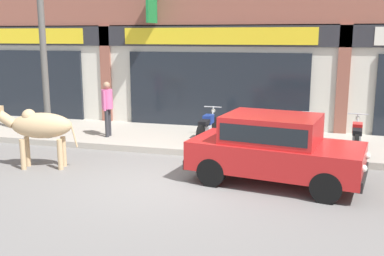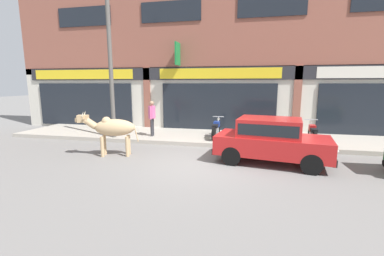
{
  "view_description": "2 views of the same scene",
  "coord_description": "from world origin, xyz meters",
  "px_view_note": "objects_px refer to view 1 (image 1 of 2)",
  "views": [
    {
      "loc": [
        3.04,
        -8.59,
        3.07
      ],
      "look_at": [
        0.41,
        1.0,
        1.02
      ],
      "focal_mm": 42.0,
      "sensor_mm": 36.0,
      "label": 1
    },
    {
      "loc": [
        1.51,
        -7.79,
        2.56
      ],
      "look_at": [
        -0.39,
        1.0,
        0.99
      ],
      "focal_mm": 24.0,
      "sensor_mm": 36.0,
      "label": 2
    }
  ],
  "objects_px": {
    "cow": "(37,126)",
    "motorcycle_3": "(357,136)",
    "motorcycle_0": "(207,127)",
    "motorcycle_2": "(304,134)",
    "motorcycle_1": "(253,131)",
    "car_0": "(274,146)",
    "pedestrian": "(107,103)",
    "utility_pole": "(42,23)"
  },
  "relations": [
    {
      "from": "cow",
      "to": "motorcycle_3",
      "type": "height_order",
      "value": "cow"
    },
    {
      "from": "motorcycle_0",
      "to": "motorcycle_2",
      "type": "distance_m",
      "value": 2.65
    },
    {
      "from": "motorcycle_0",
      "to": "motorcycle_2",
      "type": "relative_size",
      "value": 1.0
    },
    {
      "from": "motorcycle_1",
      "to": "car_0",
      "type": "bearing_deg",
      "value": -73.31
    },
    {
      "from": "motorcycle_1",
      "to": "motorcycle_3",
      "type": "xyz_separation_m",
      "value": [
        2.63,
        0.01,
        0.0
      ]
    },
    {
      "from": "motorcycle_2",
      "to": "pedestrian",
      "type": "height_order",
      "value": "pedestrian"
    },
    {
      "from": "cow",
      "to": "pedestrian",
      "type": "height_order",
      "value": "pedestrian"
    },
    {
      "from": "motorcycle_1",
      "to": "utility_pole",
      "type": "relative_size",
      "value": 0.28
    },
    {
      "from": "utility_pole",
      "to": "motorcycle_2",
      "type": "bearing_deg",
      "value": 5.68
    },
    {
      "from": "motorcycle_0",
      "to": "motorcycle_3",
      "type": "distance_m",
      "value": 3.96
    },
    {
      "from": "motorcycle_2",
      "to": "pedestrian",
      "type": "xyz_separation_m",
      "value": [
        -5.54,
        -0.08,
        0.6
      ]
    },
    {
      "from": "motorcycle_1",
      "to": "motorcycle_3",
      "type": "bearing_deg",
      "value": 0.32
    },
    {
      "from": "cow",
      "to": "motorcycle_0",
      "type": "xyz_separation_m",
      "value": [
        3.31,
        3.1,
        -0.45
      ]
    },
    {
      "from": "motorcycle_0",
      "to": "motorcycle_2",
      "type": "xyz_separation_m",
      "value": [
        2.64,
        -0.2,
        0.0
      ]
    },
    {
      "from": "motorcycle_1",
      "to": "utility_pole",
      "type": "bearing_deg",
      "value": -172.74
    },
    {
      "from": "car_0",
      "to": "cow",
      "type": "bearing_deg",
      "value": -176.58
    },
    {
      "from": "cow",
      "to": "motorcycle_1",
      "type": "bearing_deg",
      "value": 32.32
    },
    {
      "from": "car_0",
      "to": "motorcycle_1",
      "type": "distance_m",
      "value": 2.73
    },
    {
      "from": "motorcycle_0",
      "to": "motorcycle_3",
      "type": "xyz_separation_m",
      "value": [
        3.95,
        -0.16,
        0.0
      ]
    },
    {
      "from": "motorcycle_3",
      "to": "pedestrian",
      "type": "height_order",
      "value": "pedestrian"
    },
    {
      "from": "motorcycle_1",
      "to": "motorcycle_2",
      "type": "distance_m",
      "value": 1.32
    },
    {
      "from": "pedestrian",
      "to": "utility_pole",
      "type": "bearing_deg",
      "value": -158.34
    },
    {
      "from": "motorcycle_3",
      "to": "utility_pole",
      "type": "relative_size",
      "value": 0.28
    },
    {
      "from": "cow",
      "to": "pedestrian",
      "type": "relative_size",
      "value": 1.32
    },
    {
      "from": "cow",
      "to": "pedestrian",
      "type": "xyz_separation_m",
      "value": [
        0.41,
        2.82,
        0.15
      ]
    },
    {
      "from": "cow",
      "to": "utility_pole",
      "type": "distance_m",
      "value": 3.46
    },
    {
      "from": "motorcycle_2",
      "to": "pedestrian",
      "type": "bearing_deg",
      "value": -179.14
    },
    {
      "from": "car_0",
      "to": "pedestrian",
      "type": "distance_m",
      "value": 5.6
    },
    {
      "from": "motorcycle_3",
      "to": "pedestrian",
      "type": "distance_m",
      "value": 6.88
    },
    {
      "from": "car_0",
      "to": "motorcycle_1",
      "type": "bearing_deg",
      "value": 106.69
    },
    {
      "from": "motorcycle_0",
      "to": "pedestrian",
      "type": "xyz_separation_m",
      "value": [
        -2.9,
        -0.28,
        0.6
      ]
    },
    {
      "from": "motorcycle_3",
      "to": "utility_pole",
      "type": "height_order",
      "value": "utility_pole"
    },
    {
      "from": "cow",
      "to": "motorcycle_3",
      "type": "relative_size",
      "value": 1.16
    },
    {
      "from": "motorcycle_1",
      "to": "motorcycle_3",
      "type": "distance_m",
      "value": 2.63
    },
    {
      "from": "motorcycle_1",
      "to": "utility_pole",
      "type": "xyz_separation_m",
      "value": [
        -5.79,
        -0.74,
        2.86
      ]
    },
    {
      "from": "cow",
      "to": "motorcycle_0",
      "type": "relative_size",
      "value": 1.16
    },
    {
      "from": "motorcycle_1",
      "to": "utility_pole",
      "type": "height_order",
      "value": "utility_pole"
    },
    {
      "from": "car_0",
      "to": "motorcycle_2",
      "type": "distance_m",
      "value": 2.65
    },
    {
      "from": "cow",
      "to": "motorcycle_3",
      "type": "bearing_deg",
      "value": 22.07
    },
    {
      "from": "cow",
      "to": "utility_pole",
      "type": "xyz_separation_m",
      "value": [
        -1.16,
        2.19,
        2.41
      ]
    },
    {
      "from": "motorcycle_0",
      "to": "pedestrian",
      "type": "relative_size",
      "value": 1.13
    },
    {
      "from": "motorcycle_1",
      "to": "utility_pole",
      "type": "distance_m",
      "value": 6.5
    }
  ]
}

